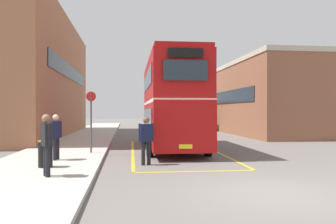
% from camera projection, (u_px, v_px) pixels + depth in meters
% --- Properties ---
extents(ground_plane, '(135.60, 135.60, 0.00)m').
position_uv_depth(ground_plane, '(180.00, 141.00, 22.71)').
color(ground_plane, '#66605B').
extents(sidewalk_left, '(4.00, 57.60, 0.14)m').
position_uv_depth(sidewalk_left, '(85.00, 138.00, 24.29)').
color(sidewalk_left, '#B2ADA3').
rests_on(sidewalk_left, ground).
extents(brick_building_left, '(5.39, 21.71, 9.42)m').
position_uv_depth(brick_building_left, '(37.00, 78.00, 27.67)').
color(brick_building_left, '#9E6647').
rests_on(brick_building_left, ground).
extents(depot_building_right, '(8.63, 17.85, 6.30)m').
position_uv_depth(depot_building_right, '(272.00, 99.00, 31.46)').
color(depot_building_right, brown).
rests_on(depot_building_right, ground).
extents(double_decker_bus, '(2.98, 9.81, 4.75)m').
position_uv_depth(double_decker_bus, '(171.00, 102.00, 18.13)').
color(double_decker_bus, black).
rests_on(double_decker_bus, ground).
extents(single_deck_bus, '(2.89, 8.77, 3.02)m').
position_uv_depth(single_deck_bus, '(186.00, 114.00, 37.65)').
color(single_deck_bus, black).
rests_on(single_deck_bus, ground).
extents(pedestrian_boarding, '(0.57, 0.38, 1.80)m').
position_uv_depth(pedestrian_boarding, '(146.00, 137.00, 12.73)').
color(pedestrian_boarding, black).
rests_on(pedestrian_boarding, ground).
extents(pedestrian_waiting_near, '(0.34, 0.57, 1.74)m').
position_uv_depth(pedestrian_waiting_near, '(56.00, 133.00, 13.08)').
color(pedestrian_waiting_near, black).
rests_on(pedestrian_waiting_near, sidewalk_left).
extents(pedestrian_waiting_far, '(0.42, 0.55, 1.78)m').
position_uv_depth(pedestrian_waiting_far, '(47.00, 140.00, 9.77)').
color(pedestrian_waiting_far, black).
rests_on(pedestrian_waiting_far, sidewalk_left).
extents(litter_bin, '(0.49, 0.49, 0.89)m').
position_uv_depth(litter_bin, '(45.00, 154.00, 11.40)').
color(litter_bin, black).
rests_on(litter_bin, sidewalk_left).
extents(bus_stop_sign, '(0.43, 0.15, 2.75)m').
position_uv_depth(bus_stop_sign, '(91.00, 116.00, 15.41)').
color(bus_stop_sign, '#4C4C51').
rests_on(bus_stop_sign, sidewalk_left).
extents(bay_marking_yellow, '(4.42, 11.83, 0.01)m').
position_uv_depth(bay_marking_yellow, '(176.00, 153.00, 16.28)').
color(bay_marking_yellow, gold).
rests_on(bay_marking_yellow, ground).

